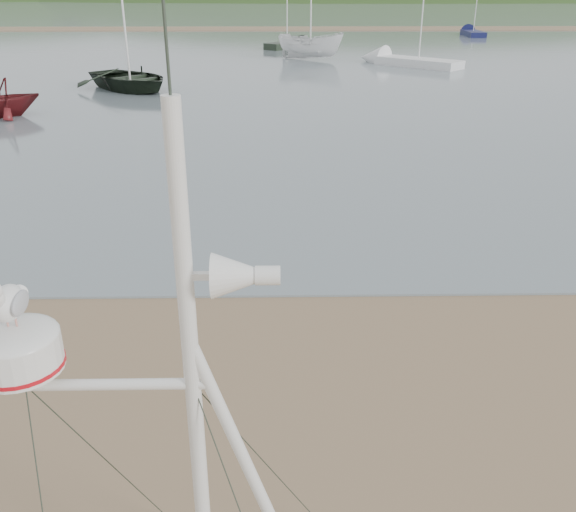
{
  "coord_description": "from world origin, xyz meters",
  "views": [
    {
      "loc": [
        1.92,
        -5.32,
        4.98
      ],
      "look_at": [
        2.03,
        1.0,
        2.13
      ],
      "focal_mm": 38.0,
      "sensor_mm": 36.0,
      "label": 1
    }
  ],
  "objects_px": {
    "boat_dark": "(125,32)",
    "sailboat_blue_far": "(469,32)",
    "sailboat_dark_mid": "(297,44)",
    "boat_white": "(311,23)",
    "sailboat_white_near": "(392,60)"
  },
  "relations": [
    {
      "from": "sailboat_white_near",
      "to": "sailboat_dark_mid",
      "type": "xyz_separation_m",
      "value": [
        -5.93,
        11.6,
        0.0
      ]
    },
    {
      "from": "boat_dark",
      "to": "sailboat_blue_far",
      "type": "relative_size",
      "value": 0.86
    },
    {
      "from": "sailboat_blue_far",
      "to": "sailboat_dark_mid",
      "type": "relative_size",
      "value": 1.13
    },
    {
      "from": "boat_white",
      "to": "sailboat_dark_mid",
      "type": "relative_size",
      "value": 0.83
    },
    {
      "from": "sailboat_white_near",
      "to": "sailboat_dark_mid",
      "type": "relative_size",
      "value": 1.29
    },
    {
      "from": "sailboat_dark_mid",
      "to": "boat_white",
      "type": "bearing_deg",
      "value": -85.92
    },
    {
      "from": "sailboat_white_near",
      "to": "sailboat_blue_far",
      "type": "bearing_deg",
      "value": 63.4
    },
    {
      "from": "boat_white",
      "to": "sailboat_white_near",
      "type": "xyz_separation_m",
      "value": [
        5.3,
        -2.73,
        -2.1
      ]
    },
    {
      "from": "boat_white",
      "to": "sailboat_dark_mid",
      "type": "distance_m",
      "value": 9.15
    },
    {
      "from": "boat_dark",
      "to": "boat_white",
      "type": "height_order",
      "value": "boat_dark"
    },
    {
      "from": "boat_dark",
      "to": "sailboat_blue_far",
      "type": "bearing_deg",
      "value": 7.42
    },
    {
      "from": "boat_white",
      "to": "sailboat_dark_mid",
      "type": "height_order",
      "value": "sailboat_dark_mid"
    },
    {
      "from": "boat_white",
      "to": "sailboat_blue_far",
      "type": "xyz_separation_m",
      "value": [
        17.52,
        21.69,
        -2.1
      ]
    },
    {
      "from": "sailboat_dark_mid",
      "to": "boat_dark",
      "type": "bearing_deg",
      "value": -112.22
    },
    {
      "from": "boat_dark",
      "to": "sailboat_white_near",
      "type": "relative_size",
      "value": 0.75
    }
  ]
}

